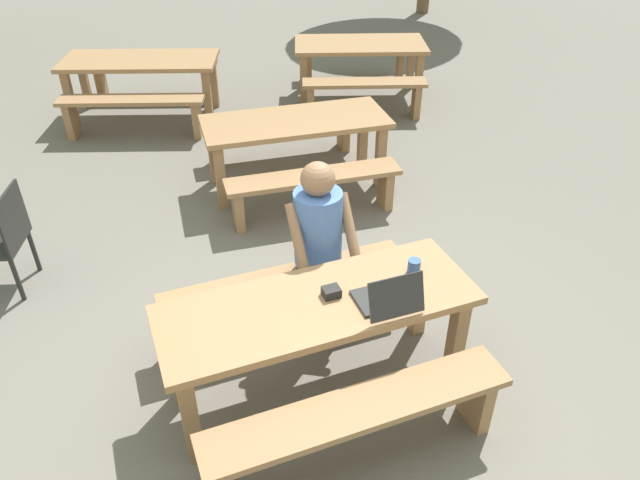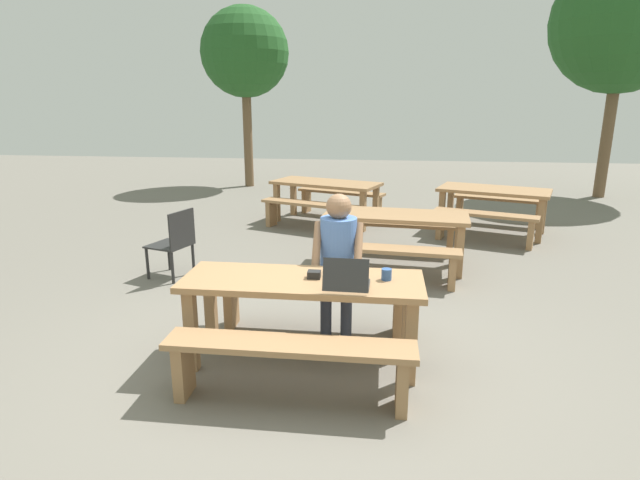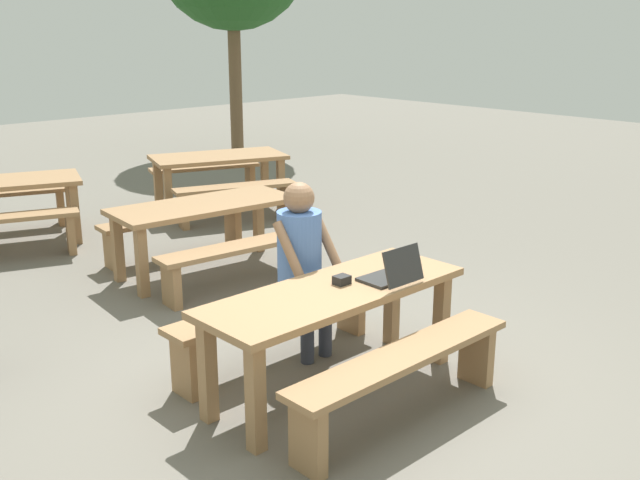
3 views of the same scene
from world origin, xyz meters
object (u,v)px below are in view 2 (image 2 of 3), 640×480
at_px(picnic_table_rear, 494,196).
at_px(tree_left, 245,53).
at_px(picnic_table_mid, 326,188).
at_px(tree_right, 623,22).
at_px(small_pouch, 314,275).
at_px(plastic_chair, 174,242).
at_px(picnic_table_front, 303,292).
at_px(coffee_mug, 387,274).
at_px(person_seated, 338,253).
at_px(picnic_table_distant, 396,222).
at_px(laptop, 347,281).

distance_m(picnic_table_rear, tree_left, 7.07).
relative_size(picnic_table_mid, tree_left, 0.47).
bearing_deg(tree_right, picnic_table_mid, -150.72).
height_order(small_pouch, picnic_table_rear, small_pouch).
relative_size(small_pouch, tree_right, 0.02).
relative_size(plastic_chair, picnic_table_mid, 0.42).
relative_size(small_pouch, picnic_table_mid, 0.05).
distance_m(picnic_table_front, coffee_mug, 0.68).
bearing_deg(coffee_mug, person_seated, 129.34).
bearing_deg(small_pouch, picnic_table_distant, 74.95).
xyz_separation_m(picnic_table_front, picnic_table_mid, (-0.37, 4.97, 0.01)).
xyz_separation_m(coffee_mug, picnic_table_distant, (0.13, 2.57, -0.18)).
bearing_deg(picnic_table_front, small_pouch, 12.69).
relative_size(plastic_chair, tree_left, 0.20).
bearing_deg(picnic_table_front, tree_left, 107.32).
bearing_deg(picnic_table_rear, plastic_chair, -127.67).
distance_m(coffee_mug, picnic_table_distant, 2.58).
bearing_deg(picnic_table_distant, person_seated, -99.51).
height_order(picnic_table_front, coffee_mug, coffee_mug).
xyz_separation_m(small_pouch, person_seated, (0.14, 0.55, 0.02)).
distance_m(laptop, tree_right, 10.21).
bearing_deg(picnic_table_rear, coffee_mug, -91.15).
bearing_deg(tree_right, laptop, -121.04).
relative_size(laptop, person_seated, 0.26).
relative_size(coffee_mug, tree_left, 0.02).
distance_m(person_seated, plastic_chair, 2.47).
relative_size(picnic_table_front, picnic_table_mid, 0.95).
distance_m(picnic_table_front, picnic_table_distant, 2.73).
relative_size(picnic_table_front, picnic_table_distant, 1.03).
distance_m(person_seated, tree_left, 9.03).
xyz_separation_m(picnic_table_mid, picnic_table_rear, (2.75, -0.39, -0.00)).
relative_size(laptop, picnic_table_mid, 0.17).
relative_size(coffee_mug, picnic_table_rear, 0.05).
relative_size(coffee_mug, picnic_table_mid, 0.04).
height_order(laptop, small_pouch, laptop).
bearing_deg(person_seated, coffee_mug, -50.66).
distance_m(small_pouch, person_seated, 0.56).
bearing_deg(picnic_table_mid, picnic_table_front, -65.66).
relative_size(person_seated, picnic_table_distant, 0.70).
relative_size(plastic_chair, picnic_table_rear, 0.45).
bearing_deg(small_pouch, picnic_table_front, -167.31).
height_order(coffee_mug, picnic_table_mid, coffee_mug).
bearing_deg(laptop, tree_right, -119.92).
distance_m(person_seated, picnic_table_mid, 4.45).
relative_size(person_seated, picnic_table_rear, 0.70).
relative_size(picnic_table_distant, tree_left, 0.44).
distance_m(small_pouch, coffee_mug, 0.57).
xyz_separation_m(laptop, picnic_table_rear, (2.01, 4.77, -0.17)).
bearing_deg(small_pouch, picnic_table_rear, 63.40).
bearing_deg(picnic_table_distant, plastic_chair, -158.48).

